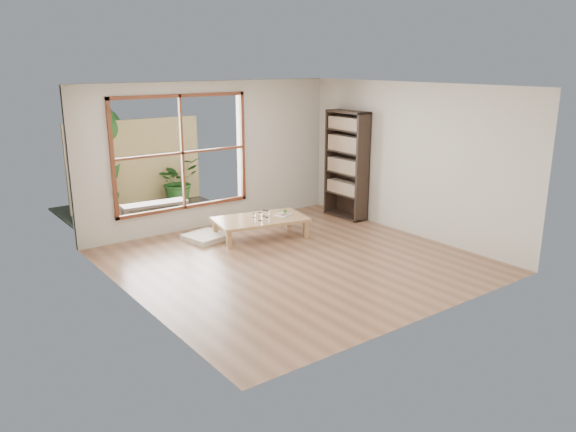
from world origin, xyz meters
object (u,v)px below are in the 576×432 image
(garden_bench, at_px, (155,206))
(low_table, at_px, (260,220))
(food_tray, at_px, (283,214))
(bookshelf, at_px, (347,165))

(garden_bench, bearing_deg, low_table, -53.58)
(low_table, bearing_deg, food_tray, -0.55)
(low_table, distance_m, food_tray, 0.43)
(bookshelf, relative_size, food_tray, 5.76)
(low_table, height_order, food_tray, food_tray)
(food_tray, height_order, garden_bench, food_tray)
(bookshelf, bearing_deg, garden_bench, 151.40)
(bookshelf, xyz_separation_m, food_tray, (-1.64, -0.19, -0.66))
(bookshelf, relative_size, garden_bench, 1.65)
(bookshelf, height_order, food_tray, bookshelf)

